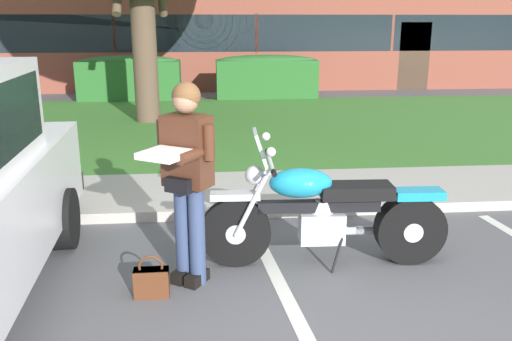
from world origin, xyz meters
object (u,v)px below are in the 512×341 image
rider_person (186,169)px  handbag (151,280)px  hedge_left (130,77)px  hedge_center_left (266,76)px  brick_building (245,32)px  motorcycle (333,213)px

rider_person → handbag: bearing=-143.1°
hedge_left → hedge_center_left: 3.76m
rider_person → brick_building: (1.76, 17.67, 0.71)m
motorcycle → handbag: (-1.59, -0.48, -0.34)m
handbag → hedge_left: size_ratio=0.13×
rider_person → handbag: (-0.30, -0.23, -0.86)m
hedge_center_left → hedge_left: bearing=-180.0°
rider_person → hedge_center_left: bearing=80.2°
hedge_center_left → brick_building: 6.92m
handbag → motorcycle: bearing=16.8°
hedge_left → brick_building: 7.82m
motorcycle → hedge_left: bearing=106.7°
handbag → hedge_left: 11.19m
hedge_left → brick_building: (3.65, 6.84, 1.06)m
handbag → hedge_center_left: 11.28m
hedge_left → brick_building: brick_building is taller
rider_person → hedge_left: size_ratio=0.62×
brick_building → rider_person: bearing=-95.7°
brick_building → hedge_left: bearing=-118.1°
handbag → hedge_center_left: (2.17, 11.06, 0.51)m
handbag → hedge_center_left: size_ratio=0.13×
motorcycle → handbag: bearing=-163.2°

